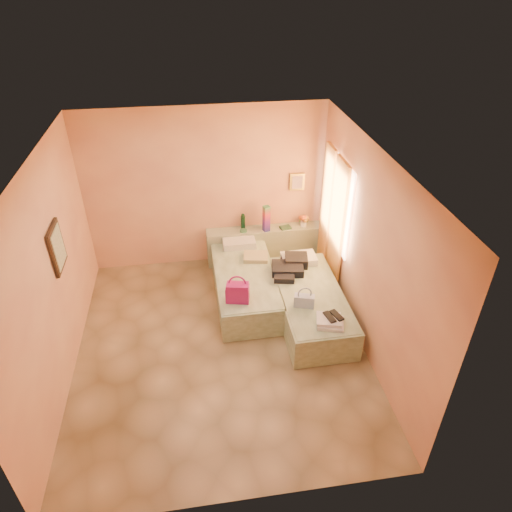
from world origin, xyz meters
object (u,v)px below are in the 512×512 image
at_px(bed_right, 310,305).
at_px(towel_stack, 331,322).
at_px(blue_handbag, 304,301).
at_px(headboard_ledge, 264,244).
at_px(flower_vase, 304,220).
at_px(water_bottle, 243,222).
at_px(green_book, 285,227).
at_px(magenta_handbag, 238,292).
at_px(bed_left, 245,285).

height_order(bed_right, towel_stack, towel_stack).
height_order(bed_right, blue_handbag, blue_handbag).
height_order(headboard_ledge, towel_stack, headboard_ledge).
relative_size(flower_vase, towel_stack, 0.72).
relative_size(water_bottle, green_book, 1.46).
bearing_deg(bed_right, magenta_handbag, -178.78).
bearing_deg(green_book, magenta_handbag, -134.06).
bearing_deg(bed_right, headboard_ledge, 103.18).
distance_m(bed_left, flower_vase, 1.66).
height_order(bed_right, green_book, green_book).
bearing_deg(blue_handbag, bed_right, 76.76).
xyz_separation_m(bed_right, green_book, (-0.05, 1.65, 0.42)).
bearing_deg(magenta_handbag, towel_stack, -18.53).
height_order(headboard_ledge, flower_vase, flower_vase).
bearing_deg(headboard_ledge, magenta_handbag, -111.34).
distance_m(headboard_ledge, blue_handbag, 2.03).
relative_size(headboard_ledge, flower_vase, 8.14).
bearing_deg(water_bottle, bed_left, -95.80).
bearing_deg(flower_vase, towel_stack, -94.74).
xyz_separation_m(bed_left, towel_stack, (0.98, -1.38, 0.30)).
xyz_separation_m(water_bottle, blue_handbag, (0.61, -2.06, -0.19)).
bearing_deg(towel_stack, headboard_ledge, 101.62).
bearing_deg(bed_left, flower_vase, 40.57).
bearing_deg(bed_left, green_book, 49.14).
distance_m(bed_right, water_bottle, 2.00).
height_order(green_book, flower_vase, flower_vase).
distance_m(green_book, magenta_handbag, 1.99).
height_order(flower_vase, towel_stack, flower_vase).
height_order(bed_right, magenta_handbag, magenta_handbag).
bearing_deg(green_book, bed_left, -142.56).
relative_size(green_book, towel_stack, 0.53).
height_order(flower_vase, blue_handbag, flower_vase).
height_order(bed_left, green_book, green_book).
bearing_deg(bed_right, water_bottle, 113.49).
bearing_deg(headboard_ledge, bed_left, -114.70).
bearing_deg(flower_vase, bed_left, -138.83).
bearing_deg(blue_handbag, water_bottle, 124.05).
distance_m(bed_left, bed_right, 1.11).
distance_m(headboard_ledge, towel_stack, 2.49).
distance_m(flower_vase, towel_stack, 2.44).
bearing_deg(bed_right, towel_stack, -84.12).
xyz_separation_m(headboard_ledge, flower_vase, (0.70, -0.01, 0.45)).
bearing_deg(towel_stack, blue_handbag, 120.85).
bearing_deg(bed_left, towel_stack, -55.20).
bearing_deg(green_book, towel_stack, -99.12).
height_order(headboard_ledge, bed_right, headboard_ledge).
height_order(water_bottle, towel_stack, water_bottle).
bearing_deg(green_book, flower_vase, -7.06).
bearing_deg(blue_handbag, magenta_handbag, -178.44).
bearing_deg(bed_right, flower_vase, 79.84).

